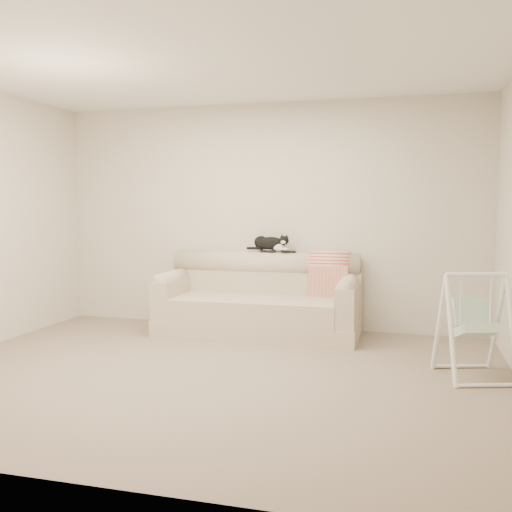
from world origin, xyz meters
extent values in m
plane|color=#7C6A59|center=(0.00, 0.00, 0.00)|extent=(5.00, 5.00, 0.00)
cube|color=beige|center=(0.00, 2.00, 1.30)|extent=(5.00, 0.04, 2.60)
cube|color=beige|center=(0.00, -2.00, 1.30)|extent=(5.00, 0.04, 2.60)
cube|color=white|center=(0.00, 0.00, 2.59)|extent=(5.00, 4.00, 0.02)
cube|color=tan|center=(0.02, 1.53, 0.09)|extent=(2.20, 0.90, 0.18)
cube|color=tan|center=(0.02, 1.42, 0.30)|extent=(1.80, 0.68, 0.24)
cube|color=tan|center=(0.02, 1.87, 0.43)|extent=(2.20, 0.22, 0.50)
cylinder|color=tan|center=(0.02, 1.87, 0.76)|extent=(2.16, 0.28, 0.28)
cube|color=tan|center=(-0.97, 1.53, 0.39)|extent=(0.20, 0.88, 0.42)
cylinder|color=tan|center=(-0.97, 1.53, 0.60)|extent=(0.18, 0.84, 0.18)
cube|color=tan|center=(1.01, 1.53, 0.39)|extent=(0.20, 0.88, 0.42)
cylinder|color=tan|center=(1.01, 1.53, 0.60)|extent=(0.18, 0.84, 0.18)
cube|color=black|center=(0.05, 1.83, 0.91)|extent=(0.18, 0.06, 0.02)
cube|color=gray|center=(0.05, 1.83, 0.92)|extent=(0.10, 0.04, 0.01)
cube|color=black|center=(0.29, 1.84, 0.91)|extent=(0.17, 0.06, 0.02)
ellipsoid|color=black|center=(0.08, 1.87, 0.99)|extent=(0.37, 0.20, 0.15)
ellipsoid|color=black|center=(-0.04, 1.90, 1.00)|extent=(0.18, 0.16, 0.15)
ellipsoid|color=white|center=(0.17, 1.84, 0.96)|extent=(0.15, 0.10, 0.10)
ellipsoid|color=black|center=(0.25, 1.82, 1.03)|extent=(0.12, 0.12, 0.10)
ellipsoid|color=white|center=(0.25, 1.78, 1.02)|extent=(0.06, 0.05, 0.04)
sphere|color=#BF7272|center=(0.24, 1.76, 1.02)|extent=(0.01, 0.01, 0.01)
cone|color=black|center=(0.22, 1.83, 1.08)|extent=(0.05, 0.06, 0.05)
cone|color=black|center=(0.28, 1.83, 1.08)|extent=(0.06, 0.06, 0.05)
sphere|color=#AA872C|center=(0.22, 1.78, 1.04)|extent=(0.02, 0.02, 0.02)
sphere|color=#AA872C|center=(0.26, 1.78, 1.04)|extent=(0.02, 0.02, 0.02)
ellipsoid|color=white|center=(0.23, 1.80, 0.94)|extent=(0.07, 0.09, 0.03)
ellipsoid|color=white|center=(0.27, 1.79, 0.94)|extent=(0.07, 0.09, 0.03)
cylinder|color=black|center=(-0.10, 1.84, 0.94)|extent=(0.19, 0.08, 0.03)
cylinder|color=red|center=(0.77, 1.87, 0.76)|extent=(0.43, 0.33, 0.33)
cube|color=red|center=(0.77, 1.70, 0.56)|extent=(0.43, 0.09, 0.42)
cylinder|color=white|center=(1.95, 0.26, 0.43)|extent=(0.13, 0.30, 0.87)
cylinder|color=white|center=(1.87, 0.52, 0.43)|extent=(0.13, 0.30, 0.87)
cylinder|color=white|center=(2.43, 0.41, 0.43)|extent=(0.13, 0.30, 0.87)
cylinder|color=white|center=(2.35, 0.66, 0.43)|extent=(0.13, 0.30, 0.87)
cylinder|color=white|center=(2.15, 0.46, 0.86)|extent=(0.49, 0.18, 0.04)
cylinder|color=white|center=(2.23, 0.21, 0.02)|extent=(0.49, 0.17, 0.03)
cylinder|color=white|center=(2.07, 0.72, 0.02)|extent=(0.49, 0.17, 0.03)
cube|color=white|center=(2.16, 0.44, 0.40)|extent=(0.35, 0.33, 0.16)
cube|color=white|center=(2.12, 0.55, 0.54)|extent=(0.31, 0.21, 0.23)
cylinder|color=white|center=(2.03, 0.43, 0.66)|extent=(0.02, 0.02, 0.41)
cylinder|color=white|center=(2.27, 0.50, 0.66)|extent=(0.02, 0.02, 0.41)
camera|label=1|loc=(1.61, -4.47, 1.42)|focal=40.00mm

